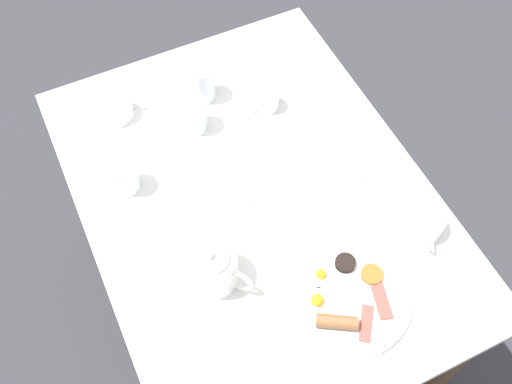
% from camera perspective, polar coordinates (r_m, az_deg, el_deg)
% --- Properties ---
extents(ground_plane, '(8.00, 8.00, 0.00)m').
position_cam_1_polar(ground_plane, '(2.18, -0.00, -10.74)').
color(ground_plane, '#333338').
extents(table, '(0.84, 1.13, 0.75)m').
position_cam_1_polar(table, '(1.57, -0.00, -1.86)').
color(table, white).
rests_on(table, ground_plane).
extents(breakfast_plate, '(0.29, 0.29, 0.04)m').
position_cam_1_polar(breakfast_plate, '(1.39, 8.56, -9.79)').
color(breakfast_plate, white).
rests_on(breakfast_plate, table).
extents(teapot_near, '(0.14, 0.17, 0.13)m').
position_cam_1_polar(teapot_near, '(1.36, -4.17, -7.22)').
color(teapot_near, white).
rests_on(teapot_near, table).
extents(teacup_with_saucer_left, '(0.14, 0.14, 0.07)m').
position_cam_1_polar(teacup_with_saucer_left, '(1.48, 15.70, -3.05)').
color(teacup_with_saucer_left, white).
rests_on(teacup_with_saucer_left, table).
extents(teacup_with_saucer_right, '(0.14, 0.14, 0.07)m').
position_cam_1_polar(teacup_with_saucer_right, '(1.67, -13.20, 7.61)').
color(teacup_with_saucer_right, white).
rests_on(teacup_with_saucer_right, table).
extents(water_glass_tall, '(0.07, 0.07, 0.10)m').
position_cam_1_polar(water_glass_tall, '(1.51, -12.51, 1.57)').
color(water_glass_tall, white).
rests_on(water_glass_tall, table).
extents(water_glass_short, '(0.07, 0.07, 0.10)m').
position_cam_1_polar(water_glass_short, '(1.60, -5.97, 7.37)').
color(water_glass_short, white).
rests_on(water_glass_short, table).
extents(wine_glass_spare, '(0.07, 0.07, 0.11)m').
position_cam_1_polar(wine_glass_spare, '(1.66, -5.16, 10.38)').
color(wine_glass_spare, white).
rests_on(wine_glass_spare, table).
extents(creamer_jug, '(0.09, 0.06, 0.06)m').
position_cam_1_polar(creamer_jug, '(1.65, 1.04, 8.83)').
color(creamer_jug, white).
rests_on(creamer_jug, table).
extents(fork_by_plate, '(0.17, 0.05, 0.00)m').
position_cam_1_polar(fork_by_plate, '(1.55, 10.20, 1.12)').
color(fork_by_plate, silver).
rests_on(fork_by_plate, table).
extents(knife_by_plate, '(0.21, 0.10, 0.00)m').
position_cam_1_polar(knife_by_plate, '(1.51, 0.71, 0.16)').
color(knife_by_plate, silver).
rests_on(knife_by_plate, table).
extents(spoon_for_tea, '(0.08, 0.13, 0.00)m').
position_cam_1_polar(spoon_for_tea, '(1.45, 19.34, -9.95)').
color(spoon_for_tea, silver).
rests_on(spoon_for_tea, table).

